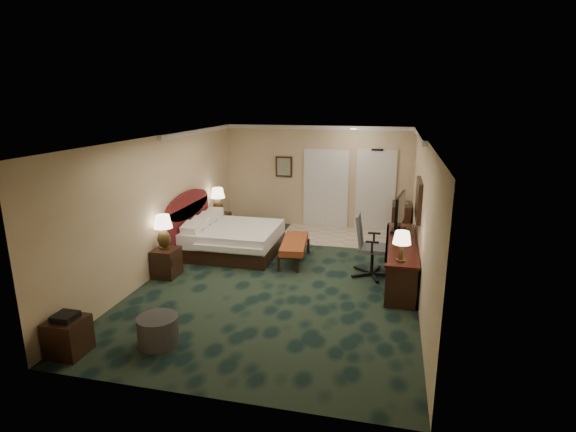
% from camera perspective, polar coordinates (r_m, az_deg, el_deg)
% --- Properties ---
extents(floor, '(5.00, 7.50, 0.00)m').
position_cam_1_polar(floor, '(8.87, -0.51, -7.76)').
color(floor, black).
rests_on(floor, ground).
extents(ceiling, '(5.00, 7.50, 0.00)m').
position_cam_1_polar(ceiling, '(8.22, -0.56, 9.89)').
color(ceiling, white).
rests_on(ceiling, wall_back).
extents(wall_back, '(5.00, 0.00, 2.70)m').
position_cam_1_polar(wall_back, '(12.04, 3.70, 4.97)').
color(wall_back, beige).
rests_on(wall_back, ground).
extents(wall_front, '(5.00, 0.00, 2.70)m').
position_cam_1_polar(wall_front, '(5.07, -10.75, -9.43)').
color(wall_front, beige).
rests_on(wall_front, ground).
extents(wall_left, '(0.00, 7.50, 2.70)m').
position_cam_1_polar(wall_left, '(9.34, -15.61, 1.55)').
color(wall_left, beige).
rests_on(wall_left, ground).
extents(wall_right, '(0.00, 7.50, 2.70)m').
position_cam_1_polar(wall_right, '(8.24, 16.61, -0.27)').
color(wall_right, beige).
rests_on(wall_right, ground).
extents(crown_molding, '(5.00, 7.50, 0.10)m').
position_cam_1_polar(crown_molding, '(8.23, -0.56, 9.54)').
color(crown_molding, silver).
rests_on(crown_molding, wall_back).
extents(tile_patch, '(3.20, 1.70, 0.01)m').
position_cam_1_polar(tile_patch, '(11.43, 7.34, -2.61)').
color(tile_patch, '#B7A491').
rests_on(tile_patch, ground).
extents(headboard, '(0.12, 2.00, 1.40)m').
position_cam_1_polar(headboard, '(10.33, -12.45, -0.71)').
color(headboard, '#531019').
rests_on(headboard, ground).
extents(entry_door, '(1.02, 0.06, 2.18)m').
position_cam_1_polar(entry_door, '(11.92, 11.03, 3.16)').
color(entry_door, silver).
rests_on(entry_door, ground).
extents(closet_doors, '(1.20, 0.06, 2.10)m').
position_cam_1_polar(closet_doors, '(12.02, 4.83, 3.48)').
color(closet_doors, silver).
rests_on(closet_doors, ground).
extents(wall_art, '(0.45, 0.06, 0.55)m').
position_cam_1_polar(wall_art, '(12.14, -0.52, 6.28)').
color(wall_art, slate).
rests_on(wall_art, wall_back).
extents(wall_mirror, '(0.05, 0.95, 0.75)m').
position_cam_1_polar(wall_mirror, '(8.77, 16.25, 2.00)').
color(wall_mirror, white).
rests_on(wall_mirror, wall_right).
extents(bed, '(1.94, 1.80, 0.62)m').
position_cam_1_polar(bed, '(10.17, -6.88, -3.03)').
color(bed, white).
rests_on(bed, ground).
extents(nightstand_near, '(0.45, 0.51, 0.56)m').
position_cam_1_polar(nightstand_near, '(9.15, -15.17, -5.72)').
color(nightstand_near, black).
rests_on(nightstand_near, ground).
extents(nightstand_far, '(0.45, 0.51, 0.56)m').
position_cam_1_polar(nightstand_far, '(11.59, -8.61, -1.00)').
color(nightstand_far, black).
rests_on(nightstand_far, ground).
extents(lamp_near, '(0.44, 0.44, 0.67)m').
position_cam_1_polar(lamp_near, '(9.00, -15.53, -1.96)').
color(lamp_near, black).
rests_on(lamp_near, nightstand_near).
extents(lamp_far, '(0.41, 0.41, 0.67)m').
position_cam_1_polar(lamp_far, '(11.39, -8.89, 1.90)').
color(lamp_far, black).
rests_on(lamp_far, nightstand_far).
extents(bed_bench, '(0.64, 1.45, 0.47)m').
position_cam_1_polar(bed_bench, '(9.59, 0.80, -4.48)').
color(bed_bench, maroon).
rests_on(bed_bench, ground).
extents(ottoman, '(0.77, 0.77, 0.42)m').
position_cam_1_polar(ottoman, '(6.83, -16.15, -13.78)').
color(ottoman, '#303031').
rests_on(ottoman, ground).
extents(side_table, '(0.48, 0.48, 0.52)m').
position_cam_1_polar(side_table, '(7.01, -26.16, -13.56)').
color(side_table, black).
rests_on(side_table, ground).
extents(desk, '(0.57, 2.65, 0.76)m').
position_cam_1_polar(desk, '(8.88, 14.05, -5.56)').
color(desk, black).
rests_on(desk, ground).
extents(tv, '(0.23, 1.00, 0.78)m').
position_cam_1_polar(tv, '(9.30, 14.02, 0.34)').
color(tv, black).
rests_on(tv, desk).
extents(desk_lamp, '(0.32, 0.32, 0.53)m').
position_cam_1_polar(desk_lamp, '(7.67, 14.21, -3.74)').
color(desk_lamp, black).
rests_on(desk_lamp, desk).
extents(desk_chair, '(0.73, 0.68, 1.23)m').
position_cam_1_polar(desk_chair, '(8.90, 10.72, -3.72)').
color(desk_chair, '#444550').
rests_on(desk_chair, ground).
extents(minibar, '(0.45, 0.81, 0.86)m').
position_cam_1_polar(minibar, '(11.55, 14.11, -0.57)').
color(minibar, black).
rests_on(minibar, ground).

